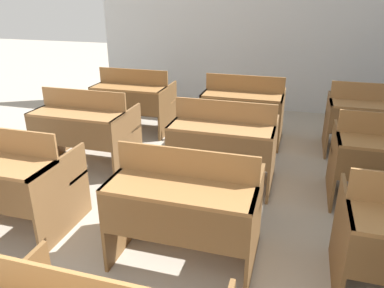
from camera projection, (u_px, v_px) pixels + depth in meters
name	position (u px, v px, depth m)	size (l,w,h in m)	color
wall_back	(253.00, 24.00, 6.56)	(5.73, 0.06, 3.02)	silver
bench_second_left	(6.00, 178.00, 3.36)	(1.12, 0.79, 0.96)	brown
bench_second_center	(186.00, 205.00, 2.93)	(1.12, 0.79, 0.96)	brown
bench_third_left	(85.00, 127.00, 4.60)	(1.12, 0.79, 0.96)	brown
bench_third_center	(223.00, 142.00, 4.15)	(1.12, 0.79, 0.96)	brown
bench_back_left	(134.00, 100.00, 5.79)	(1.12, 0.79, 0.96)	brown
bench_back_center	(243.00, 108.00, 5.36)	(1.12, 0.79, 0.96)	brown
bench_back_right	(372.00, 119.00, 4.90)	(1.12, 0.79, 0.96)	brown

